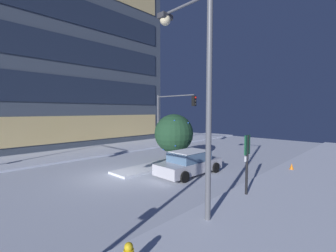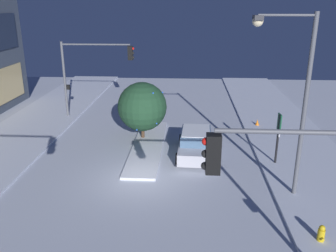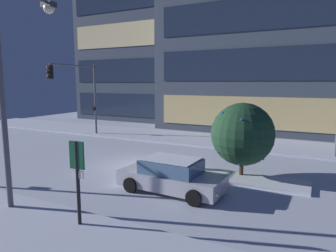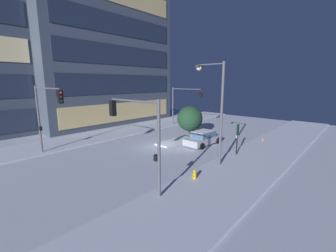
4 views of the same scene
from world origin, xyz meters
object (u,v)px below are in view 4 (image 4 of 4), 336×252
object	(u,v)px
traffic_light_corner_far_right	(184,100)
traffic_light_corner_far_left	(46,109)
street_lamp_arched	(215,100)
fire_hydrant	(195,175)
traffic_light_corner_near_left	(137,127)
construction_cone	(263,140)
car_near	(203,138)
parking_info_sign	(237,136)
decorated_tree_median	(190,119)

from	to	relation	value
traffic_light_corner_far_right	traffic_light_corner_far_left	bearing A→B (deg)	-90.41
street_lamp_arched	fire_hydrant	xyz separation A→B (m)	(-3.50, -0.66, -4.84)
traffic_light_corner_far_right	traffic_light_corner_near_left	bearing A→B (deg)	-60.47
construction_cone	car_near	bearing A→B (deg)	139.18
car_near	street_lamp_arched	world-z (taller)	street_lamp_arched
traffic_light_corner_near_left	construction_cone	size ratio (longest dim) A/B	10.38
street_lamp_arched	construction_cone	bearing A→B (deg)	-91.40
fire_hydrant	construction_cone	world-z (taller)	fire_hydrant
parking_info_sign	construction_cone	distance (m)	6.62
traffic_light_corner_far_right	street_lamp_arched	bearing A→B (deg)	-44.28
traffic_light_corner_near_left	decorated_tree_median	size ratio (longest dim) A/B	1.52
decorated_tree_median	fire_hydrant	bearing A→B (deg)	-142.63
street_lamp_arched	parking_info_sign	distance (m)	4.72
traffic_light_corner_near_left	fire_hydrant	bearing A→B (deg)	-119.93
street_lamp_arched	fire_hydrant	bearing A→B (deg)	103.42
traffic_light_corner_near_left	traffic_light_corner_far_left	bearing A→B (deg)	6.35
car_near	decorated_tree_median	bearing A→B (deg)	58.65
traffic_light_corner_far_right	traffic_light_corner_far_left	world-z (taller)	traffic_light_corner_far_left
traffic_light_corner_far_right	street_lamp_arched	distance (m)	16.05
traffic_light_corner_far_left	construction_cone	xyz separation A→B (m)	(17.69, -12.30, -4.08)
traffic_light_corner_far_left	construction_cone	distance (m)	21.93
car_near	traffic_light_corner_far_left	distance (m)	15.17
fire_hydrant	street_lamp_arched	bearing A→B (deg)	10.66
street_lamp_arched	decorated_tree_median	distance (m)	10.31
decorated_tree_median	car_near	bearing A→B (deg)	-123.66
car_near	fire_hydrant	bearing A→B (deg)	-148.63
street_lamp_arched	fire_hydrant	size ratio (longest dim) A/B	10.45
parking_info_sign	construction_cone	xyz separation A→B (m)	(6.42, -0.16, -1.59)
car_near	construction_cone	world-z (taller)	car_near
street_lamp_arched	decorated_tree_median	bearing A→B (deg)	-40.53
parking_info_sign	fire_hydrant	bearing A→B (deg)	87.91
car_near	fire_hydrant	distance (m)	9.16
fire_hydrant	parking_info_sign	world-z (taller)	parking_info_sign
street_lamp_arched	fire_hydrant	distance (m)	6.01
traffic_light_corner_near_left	street_lamp_arched	world-z (taller)	street_lamp_arched
car_near	construction_cone	bearing A→B (deg)	-38.51
traffic_light_corner_far_right	fire_hydrant	size ratio (longest dim) A/B	7.49
traffic_light_corner_far_right	traffic_light_corner_far_left	size ratio (longest dim) A/B	0.92
traffic_light_corner_far_left	decorated_tree_median	xyz separation A→B (m)	(14.74, -4.42, -2.16)
street_lamp_arched	parking_info_sign	size ratio (longest dim) A/B	2.78
fire_hydrant	construction_cone	xyz separation A→B (m)	(13.20, -0.05, -0.10)
car_near	street_lamp_arched	distance (m)	7.41
street_lamp_arched	construction_cone	xyz separation A→B (m)	(9.71, -0.71, -4.94)
car_near	construction_cone	distance (m)	6.89
parking_info_sign	decorated_tree_median	bearing A→B (deg)	-27.25
construction_cone	street_lamp_arched	bearing A→B (deg)	175.84
traffic_light_corner_near_left	parking_info_sign	size ratio (longest dim) A/B	1.96
car_near	traffic_light_corner_far_right	distance (m)	10.70
car_near	traffic_light_corner_near_left	world-z (taller)	traffic_light_corner_near_left
traffic_light_corner_far_left	street_lamp_arched	bearing A→B (deg)	34.54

